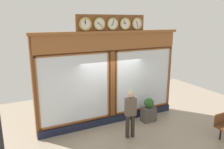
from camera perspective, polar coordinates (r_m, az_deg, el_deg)
name	(u,v)px	position (r m, az deg, el deg)	size (l,w,h in m)	color
shop_facade	(111,77)	(8.46, -0.38, -0.69)	(5.84, 0.42, 4.18)	brown
pedestrian	(130,112)	(7.64, 4.80, -9.69)	(0.38, 0.26, 1.69)	#312A24
planter_box	(149,114)	(9.13, 9.44, -10.12)	(0.56, 0.36, 0.59)	#4C4742
planter_shrub	(149,103)	(8.95, 9.57, -7.26)	(0.39, 0.39, 0.39)	#285623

